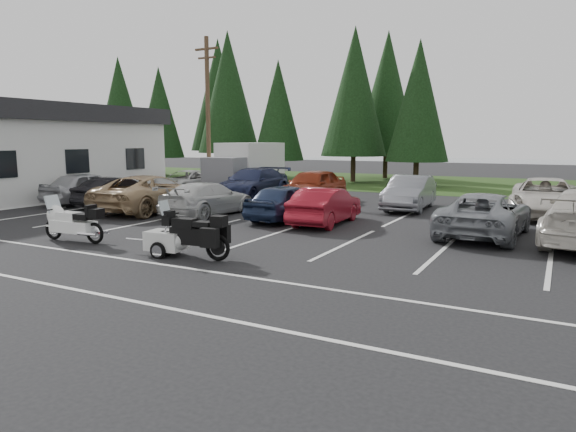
# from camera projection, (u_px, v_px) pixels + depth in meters

# --- Properties ---
(ground) EXTENTS (120.00, 120.00, 0.00)m
(ground) POSITION_uv_depth(u_px,v_px,m) (237.00, 240.00, 15.81)
(ground) COLOR black
(ground) RESTS_ON ground
(grass_strip) EXTENTS (80.00, 16.00, 0.01)m
(grass_strip) POSITION_uv_depth(u_px,v_px,m) (424.00, 183.00, 36.73)
(grass_strip) COLOR #1C3B12
(grass_strip) RESTS_ON ground
(lake_water) EXTENTS (70.00, 50.00, 0.02)m
(lake_water) POSITION_uv_depth(u_px,v_px,m) (519.00, 166.00, 61.89)
(lake_water) COLOR slate
(lake_water) RESTS_ON ground
(utility_pole) EXTENTS (1.60, 0.26, 9.00)m
(utility_pole) POSITION_uv_depth(u_px,v_px,m) (208.00, 112.00, 30.25)
(utility_pole) COLOR #473321
(utility_pole) RESTS_ON ground
(box_truck) EXTENTS (2.40, 5.60, 2.90)m
(box_truck) POSITION_uv_depth(u_px,v_px,m) (242.00, 168.00, 30.23)
(box_truck) COLOR silver
(box_truck) RESTS_ON ground
(stall_markings) EXTENTS (32.00, 16.00, 0.01)m
(stall_markings) POSITION_uv_depth(u_px,v_px,m) (269.00, 230.00, 17.55)
(stall_markings) COLOR silver
(stall_markings) RESTS_ON ground
(conifer_0) EXTENTS (4.58, 4.58, 10.66)m
(conifer_0) POSITION_uv_depth(u_px,v_px,m) (120.00, 106.00, 47.59)
(conifer_0) COLOR #332316
(conifer_0) RESTS_ON ground
(conifer_1) EXTENTS (3.96, 3.96, 9.22)m
(conifer_1) POSITION_uv_depth(u_px,v_px,m) (160.00, 113.00, 43.78)
(conifer_1) COLOR #332316
(conifer_1) RESTS_ON ground
(conifer_2) EXTENTS (5.10, 5.10, 11.89)m
(conifer_2) POSITION_uv_depth(u_px,v_px,m) (228.00, 92.00, 42.14)
(conifer_2) COLOR #332316
(conifer_2) RESTS_ON ground
(conifer_3) EXTENTS (3.87, 3.87, 9.02)m
(conifer_3) POSITION_uv_depth(u_px,v_px,m) (278.00, 110.00, 38.60)
(conifer_3) COLOR #332316
(conifer_3) RESTS_ON ground
(conifer_4) EXTENTS (4.80, 4.80, 11.17)m
(conifer_4) POSITION_uv_depth(u_px,v_px,m) (354.00, 92.00, 37.15)
(conifer_4) COLOR #332316
(conifer_4) RESTS_ON ground
(conifer_5) EXTENTS (4.14, 4.14, 9.63)m
(conifer_5) POSITION_uv_depth(u_px,v_px,m) (418.00, 101.00, 33.81)
(conifer_5) COLOR #332316
(conifer_5) RESTS_ON ground
(conifer_back_a) EXTENTS (5.28, 5.28, 12.30)m
(conifer_back_a) POSITION_uv_depth(u_px,v_px,m) (219.00, 95.00, 47.64)
(conifer_back_a) COLOR #332316
(conifer_back_a) RESTS_ON ground
(conifer_back_b) EXTENTS (4.97, 4.97, 11.58)m
(conifer_back_b) POSITION_uv_depth(u_px,v_px,m) (387.00, 93.00, 40.66)
(conifer_back_b) COLOR #332316
(conifer_back_b) RESTS_ON ground
(car_near_0) EXTENTS (1.92, 4.58, 1.55)m
(car_near_0) POSITION_uv_depth(u_px,v_px,m) (87.00, 188.00, 24.88)
(car_near_0) COLOR #AEAFB3
(car_near_0) RESTS_ON ground
(car_near_1) EXTENTS (1.73, 4.24, 1.37)m
(car_near_1) POSITION_uv_depth(u_px,v_px,m) (118.00, 192.00, 23.72)
(car_near_1) COLOR black
(car_near_1) RESTS_ON ground
(car_near_2) EXTENTS (3.19, 5.91, 1.57)m
(car_near_2) POSITION_uv_depth(u_px,v_px,m) (151.00, 193.00, 22.16)
(car_near_2) COLOR #A1845D
(car_near_2) RESTS_ON ground
(car_near_3) EXTENTS (2.06, 4.73, 1.35)m
(car_near_3) POSITION_uv_depth(u_px,v_px,m) (208.00, 199.00, 21.02)
(car_near_3) COLOR #BDBDBB
(car_near_3) RESTS_ON ground
(car_near_4) EXTENTS (1.76, 4.18, 1.41)m
(car_near_4) POSITION_uv_depth(u_px,v_px,m) (286.00, 202.00, 19.75)
(car_near_4) COLOR #1C2947
(car_near_4) RESTS_ON ground
(car_near_5) EXTENTS (1.63, 4.17, 1.35)m
(car_near_5) POSITION_uv_depth(u_px,v_px,m) (326.00, 206.00, 18.75)
(car_near_5) COLOR maroon
(car_near_5) RESTS_ON ground
(car_near_6) EXTENTS (2.59, 5.15, 1.40)m
(car_near_6) POSITION_uv_depth(u_px,v_px,m) (485.00, 214.00, 16.40)
(car_near_6) COLOR gray
(car_near_6) RESTS_ON ground
(car_far_0) EXTENTS (2.54, 5.00, 1.35)m
(car_far_0) POSITION_uv_depth(u_px,v_px,m) (186.00, 182.00, 29.22)
(car_far_0) COLOR silver
(car_far_0) RESTS_ON ground
(car_far_1) EXTENTS (2.42, 5.57, 1.59)m
(car_far_1) POSITION_uv_depth(u_px,v_px,m) (252.00, 183.00, 26.97)
(car_far_1) COLOR #191F3F
(car_far_1) RESTS_ON ground
(car_far_2) EXTENTS (2.04, 4.93, 1.67)m
(car_far_2) POSITION_uv_depth(u_px,v_px,m) (312.00, 186.00, 25.01)
(car_far_2) COLOR maroon
(car_far_2) RESTS_ON ground
(car_far_3) EXTENTS (1.82, 4.62, 1.50)m
(car_far_3) POSITION_uv_depth(u_px,v_px,m) (410.00, 193.00, 22.71)
(car_far_3) COLOR slate
(car_far_3) RESTS_ON ground
(car_far_4) EXTENTS (2.78, 5.63, 1.54)m
(car_far_4) POSITION_uv_depth(u_px,v_px,m) (545.00, 198.00, 20.61)
(car_far_4) COLOR beige
(car_far_4) RESTS_ON ground
(touring_motorcycle) EXTENTS (2.59, 0.99, 1.41)m
(touring_motorcycle) POSITION_uv_depth(u_px,v_px,m) (73.00, 219.00, 15.47)
(touring_motorcycle) COLOR white
(touring_motorcycle) RESTS_ON ground
(cargo_trailer) EXTENTS (1.53, 0.96, 0.67)m
(cargo_trailer) POSITION_uv_depth(u_px,v_px,m) (166.00, 243.00, 13.66)
(cargo_trailer) COLOR silver
(cargo_trailer) RESTS_ON ground
(adventure_motorcycle) EXTENTS (2.58, 1.17, 1.52)m
(adventure_motorcycle) POSITION_uv_depth(u_px,v_px,m) (190.00, 230.00, 13.26)
(adventure_motorcycle) COLOR black
(adventure_motorcycle) RESTS_ON ground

